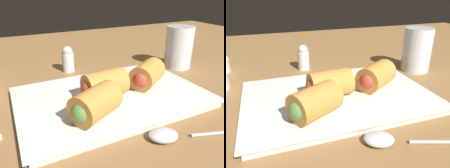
# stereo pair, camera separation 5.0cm
# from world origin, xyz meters

# --- Properties ---
(table_surface) EXTENTS (1.80, 1.40, 0.02)m
(table_surface) POSITION_xyz_m (0.00, 0.00, 0.01)
(table_surface) COLOR olive
(table_surface) RESTS_ON ground
(serving_plate) EXTENTS (0.35, 0.23, 0.01)m
(serving_plate) POSITION_xyz_m (-0.03, -0.01, 0.03)
(serving_plate) COLOR silver
(serving_plate) RESTS_ON table_surface
(roll_front_left) EXTENTS (0.09, 0.08, 0.05)m
(roll_front_left) POSITION_xyz_m (0.05, -0.01, 0.06)
(roll_front_left) COLOR #C68438
(roll_front_left) RESTS_ON serving_plate
(roll_front_right) EXTENTS (0.09, 0.06, 0.05)m
(roll_front_right) POSITION_xyz_m (-0.05, -0.02, 0.06)
(roll_front_right) COLOR #C68438
(roll_front_right) RESTS_ON serving_plate
(roll_back_left) EXTENTS (0.09, 0.08, 0.05)m
(roll_back_left) POSITION_xyz_m (-0.09, -0.08, 0.06)
(roll_back_left) COLOR #C68438
(roll_back_left) RESTS_ON serving_plate
(spoon) EXTENTS (0.16, 0.07, 0.02)m
(spoon) POSITION_xyz_m (-0.00, -0.16, 0.03)
(spoon) COLOR silver
(spoon) RESTS_ON table_surface
(drinking_glass) EXTENTS (0.07, 0.07, 0.11)m
(drinking_glass) POSITION_xyz_m (0.22, 0.08, 0.07)
(drinking_glass) COLOR silver
(drinking_glass) RESTS_ON table_surface
(salt_shaker) EXTENTS (0.03, 0.03, 0.07)m
(salt_shaker) POSITION_xyz_m (-0.06, 0.18, 0.05)
(salt_shaker) COLOR silver
(salt_shaker) RESTS_ON table_surface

